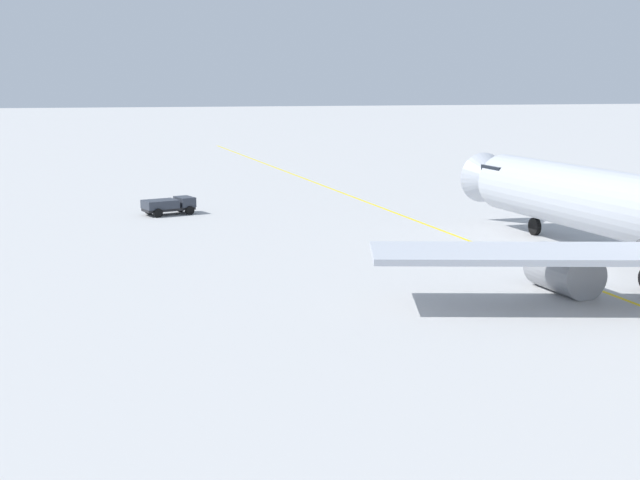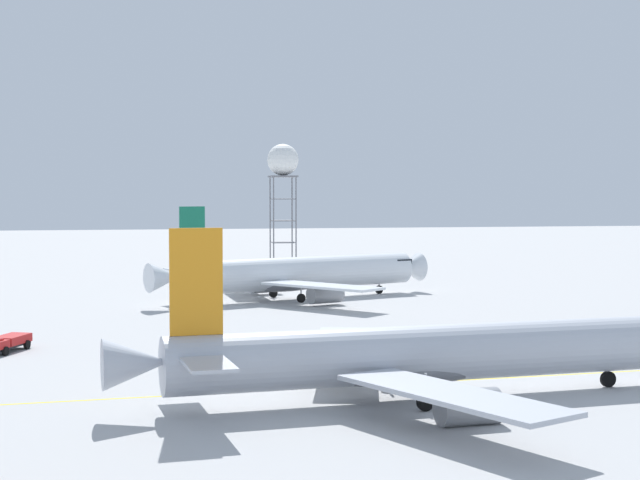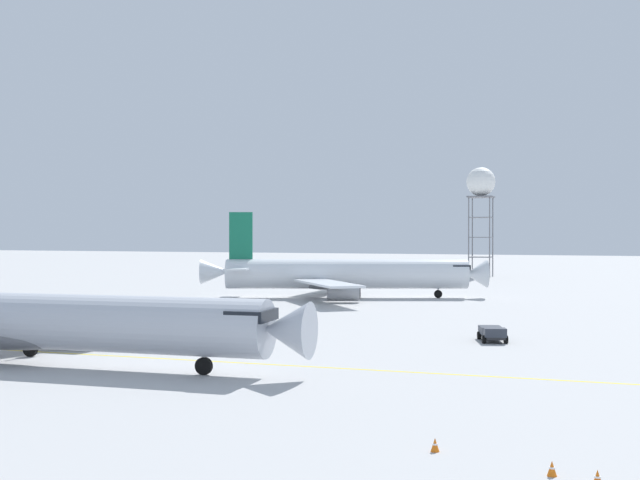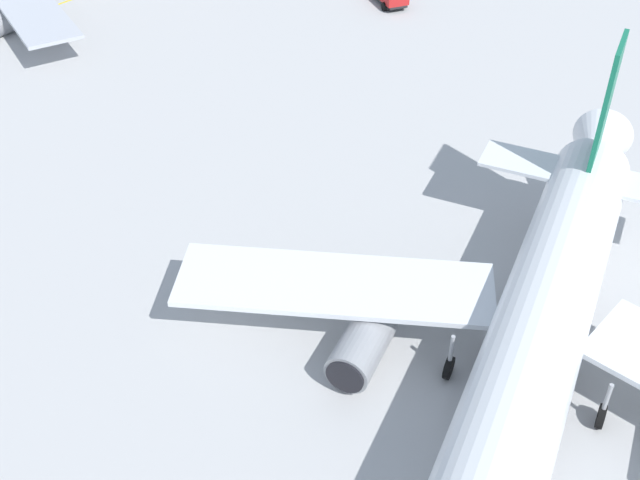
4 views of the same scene
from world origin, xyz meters
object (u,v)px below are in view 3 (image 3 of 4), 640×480
(airliner_secondary, at_px, (343,275))
(radar_tower, at_px, (481,185))
(airliner_main, at_px, (15,323))
(safety_cone_mid, at_px, (552,468))
(safety_cone_far, at_px, (598,478))
(safety_cone_near, at_px, (435,445))
(baggage_truck_truck, at_px, (492,333))

(airliner_secondary, xyz_separation_m, radar_tower, (8.71, 60.79, 15.70))
(airliner_main, xyz_separation_m, safety_cone_mid, (35.43, -12.11, -2.52))
(safety_cone_far, bearing_deg, airliner_main, 161.12)
(radar_tower, relative_size, safety_cone_near, 40.96)
(airliner_main, relative_size, safety_cone_near, 74.55)
(baggage_truck_truck, height_order, safety_cone_mid, baggage_truck_truck)
(airliner_main, height_order, safety_cone_far, airliner_main)
(baggage_truck_truck, bearing_deg, airliner_main, -69.03)
(baggage_truck_truck, bearing_deg, airliner_secondary, -163.27)
(airliner_main, height_order, airliner_secondary, airliner_secondary)
(airliner_secondary, distance_m, radar_tower, 63.38)
(airliner_secondary, bearing_deg, airliner_main, -112.98)
(safety_cone_mid, bearing_deg, safety_cone_far, -19.22)
(safety_cone_far, bearing_deg, airliner_secondary, 115.62)
(airliner_secondary, xyz_separation_m, baggage_truck_truck, (25.69, -36.60, -2.40))
(safety_cone_mid, bearing_deg, airliner_main, 161.13)
(baggage_truck_truck, xyz_separation_m, safety_cone_far, (8.95, -35.61, -0.43))
(airliner_main, relative_size, safety_cone_far, 74.55)
(airliner_main, distance_m, safety_cone_far, 39.17)
(airliner_secondary, relative_size, safety_cone_near, 68.95)
(safety_cone_mid, bearing_deg, baggage_truck_truck, 101.90)
(safety_cone_near, bearing_deg, safety_cone_mid, -19.22)
(airliner_secondary, bearing_deg, safety_cone_near, -88.61)
(airliner_main, height_order, radar_tower, radar_tower)
(safety_cone_mid, xyz_separation_m, safety_cone_far, (1.56, -0.54, 0.00))
(airliner_main, distance_m, safety_cone_near, 32.64)
(radar_tower, xyz_separation_m, safety_cone_far, (25.93, -133.00, -18.53))
(airliner_main, relative_size, safety_cone_mid, 74.55)
(radar_tower, bearing_deg, safety_cone_far, -78.97)
(baggage_truck_truck, height_order, radar_tower, radar_tower)
(baggage_truck_truck, height_order, safety_cone_near, baggage_truck_truck)
(airliner_secondary, distance_m, safety_cone_far, 80.14)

